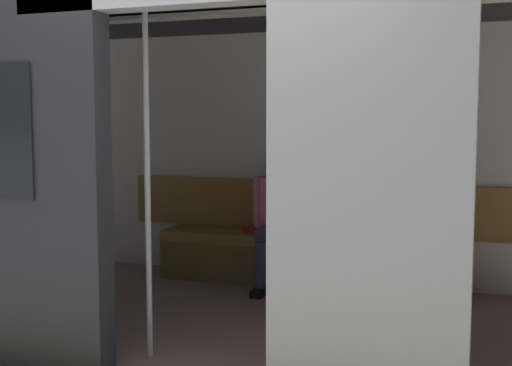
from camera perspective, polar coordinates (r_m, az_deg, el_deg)
name	(u,v)px	position (r m, az deg, el deg)	size (l,w,h in m)	color
train_car	(255,104)	(4.65, -0.13, 6.76)	(6.40, 2.82, 2.34)	silver
bench_seat	(305,248)	(5.76, 4.17, -5.57)	(2.61, 0.44, 0.44)	olive
person_seated	(282,210)	(5.71, 2.28, -2.35)	(0.55, 0.68, 1.17)	pink
handbag	(342,227)	(5.71, 7.40, -3.79)	(0.26, 0.15, 0.17)	black
book	(252,230)	(5.98, -0.38, -4.00)	(0.15, 0.22, 0.03)	#B22D2D
grab_pole_door	(147,178)	(4.02, -9.27, 0.45)	(0.04, 0.04, 2.20)	silver
grab_pole_far	(289,180)	(3.79, 2.82, 0.22)	(0.04, 0.04, 2.20)	silver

